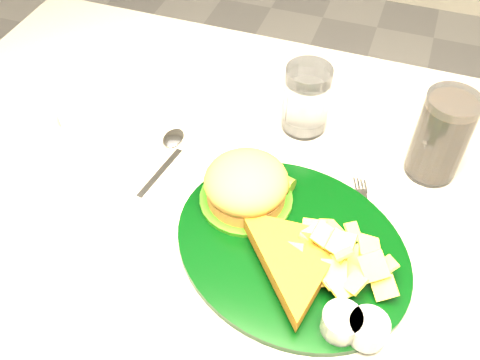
{
  "coord_description": "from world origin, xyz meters",
  "views": [
    {
      "loc": [
        0.13,
        -0.46,
        1.33
      ],
      "look_at": [
        -0.03,
        -0.01,
        0.8
      ],
      "focal_mm": 40.0,
      "sensor_mm": 36.0,
      "label": 1
    }
  ],
  "objects": [
    {
      "name": "water_glass",
      "position": [
        0.01,
        0.18,
        0.81
      ],
      "size": [
        0.09,
        0.09,
        0.11
      ],
      "primitive_type": "cylinder",
      "rotation": [
        0.0,
        0.0,
        0.33
      ],
      "color": "silver",
      "rests_on": "table"
    },
    {
      "name": "fork_napkin",
      "position": [
        0.12,
        -0.02,
        0.76
      ],
      "size": [
        0.16,
        0.18,
        0.01
      ],
      "primitive_type": null,
      "rotation": [
        0.0,
        0.0,
        0.35
      ],
      "color": "silver",
      "rests_on": "table"
    },
    {
      "name": "spoon",
      "position": [
        -0.16,
        0.0,
        0.75
      ],
      "size": [
        0.06,
        0.15,
        0.01
      ],
      "primitive_type": null,
      "rotation": [
        0.0,
        0.0,
        -0.15
      ],
      "color": "silver",
      "rests_on": "table"
    },
    {
      "name": "dinner_plate",
      "position": [
        0.06,
        -0.06,
        0.79
      ],
      "size": [
        0.4,
        0.38,
        0.07
      ],
      "primitive_type": null,
      "rotation": [
        0.0,
        0.0,
        -0.42
      ],
      "color": "black",
      "rests_on": "table"
    },
    {
      "name": "cola_glass",
      "position": [
        0.21,
        0.14,
        0.82
      ],
      "size": [
        0.08,
        0.08,
        0.14
      ],
      "primitive_type": "cylinder",
      "rotation": [
        0.0,
        0.0,
        0.11
      ],
      "color": "black",
      "rests_on": "table"
    },
    {
      "name": "table",
      "position": [
        0.0,
        0.0,
        0.38
      ],
      "size": [
        1.2,
        0.8,
        0.75
      ],
      "primitive_type": null,
      "color": "gray",
      "rests_on": "ground"
    },
    {
      "name": "ramekin",
      "position": [
        -0.34,
        0.06,
        0.76
      ],
      "size": [
        0.04,
        0.04,
        0.02
      ],
      "primitive_type": "cylinder",
      "rotation": [
        0.0,
        0.0,
        0.22
      ],
      "color": "white",
      "rests_on": "table"
    }
  ]
}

